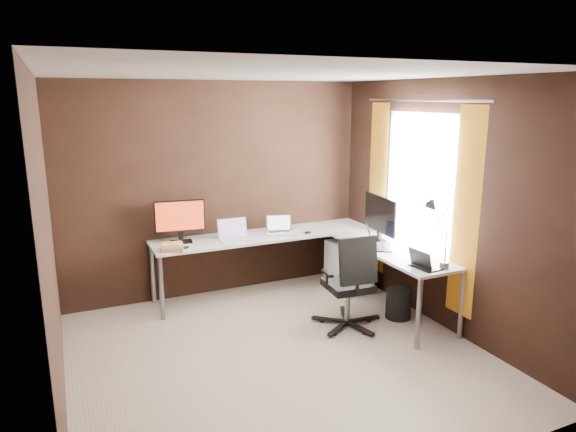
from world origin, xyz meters
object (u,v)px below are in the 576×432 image
object	(u,v)px
book_stack	(172,247)
wastebasket	(398,304)
monitor_left	(180,219)
laptop_black_big	(375,243)
laptop_black_small	(423,264)
monitor_right	(380,217)
laptop_white	(234,235)
laptop_silver	(279,229)
desk_lamp	(437,225)
office_chair	(349,300)
drawer_pedestal	(349,267)

from	to	relation	value
book_stack	wastebasket	size ratio (longest dim) A/B	0.92
monitor_left	laptop_black_big	xyz separation A→B (m)	(1.86, -1.08, -0.22)
laptop_black_small	book_stack	bearing A→B (deg)	47.74
monitor_right	laptop_white	size ratio (longest dim) A/B	1.86
laptop_black_small	laptop_silver	bearing A→B (deg)	17.72
laptop_white	desk_lamp	distance (m)	2.27
laptop_silver	office_chair	xyz separation A→B (m)	(0.24, -1.23, -0.48)
drawer_pedestal	office_chair	distance (m)	1.03
monitor_right	book_stack	bearing A→B (deg)	78.46
laptop_silver	wastebasket	xyz separation A→B (m)	(0.84, -1.26, -0.62)
monitor_right	laptop_white	distance (m)	1.66
monitor_right	book_stack	xyz separation A→B (m)	(-2.16, 0.66, -0.26)
monitor_right	laptop_black_big	distance (m)	0.32
laptop_silver	office_chair	distance (m)	1.35
monitor_left	office_chair	xyz separation A→B (m)	(1.40, -1.32, -0.70)
monitor_left	laptop_black_big	bearing A→B (deg)	-22.06
laptop_silver	wastebasket	distance (m)	1.63
laptop_black_big	book_stack	size ratio (longest dim) A/B	1.51
book_stack	office_chair	xyz separation A→B (m)	(1.56, -1.04, -0.47)
drawer_pedestal	laptop_silver	size ratio (longest dim) A/B	1.68
drawer_pedestal	laptop_white	distance (m)	1.47
wastebasket	laptop_black_big	bearing A→B (deg)	119.28
monitor_right	laptop_silver	bearing A→B (deg)	50.37
laptop_black_big	laptop_black_small	size ratio (longest dim) A/B	1.47
drawer_pedestal	monitor_right	distance (m)	0.89
monitor_left	laptop_silver	distance (m)	1.19
laptop_black_small	book_stack	distance (m)	2.58
drawer_pedestal	laptop_silver	distance (m)	0.97
laptop_black_small	laptop_black_big	bearing A→B (deg)	-2.31
monitor_right	office_chair	bearing A→B (deg)	127.86
drawer_pedestal	laptop_white	world-z (taller)	laptop_white
laptop_white	laptop_black_small	size ratio (longest dim) A/B	1.18
monitor_left	monitor_right	bearing A→B (deg)	-16.79
drawer_pedestal	laptop_white	xyz separation A→B (m)	(-1.35, 0.31, 0.48)
laptop_silver	monitor_left	bearing A→B (deg)	-166.62
drawer_pedestal	laptop_silver	xyz separation A→B (m)	(-0.77, 0.35, 0.48)
drawer_pedestal	wastebasket	world-z (taller)	drawer_pedestal
monitor_right	laptop_black_big	bearing A→B (deg)	139.65
monitor_left	laptop_black_small	bearing A→B (deg)	-36.13
monitor_right	laptop_white	world-z (taller)	monitor_right
monitor_right	wastebasket	size ratio (longest dim) A/B	2.06
monitor_left	monitor_right	size ratio (longest dim) A/B	0.85
monitor_right	laptop_black_big	world-z (taller)	monitor_right
office_chair	book_stack	bearing A→B (deg)	150.81
laptop_black_big	monitor_left	bearing A→B (deg)	88.49
laptop_black_big	laptop_black_small	bearing A→B (deg)	-148.86
monitor_right	office_chair	distance (m)	1.03
laptop_black_big	drawer_pedestal	bearing A→B (deg)	21.82
wastebasket	monitor_left	bearing A→B (deg)	146.24
laptop_silver	drawer_pedestal	bearing A→B (deg)	-6.65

